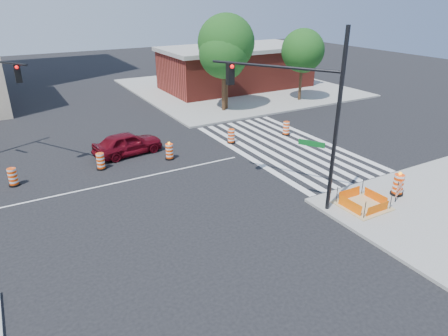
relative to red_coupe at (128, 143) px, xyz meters
The scene contains 18 objects.
ground 4.19m from the red_coupe, 105.54° to the right, with size 120.00×120.00×0.00m, color black.
sidewalk_ne 21.98m from the red_coupe, 39.72° to the left, with size 22.00×22.00×0.15m, color gray.
crosswalk_east 10.64m from the red_coupe, 21.92° to the right, with size 6.75×13.50×0.01m.
lane_centerline 4.19m from the red_coupe, 105.54° to the right, with size 14.00×0.12×0.01m, color silver.
excavation_pit 15.19m from the red_coupe, 58.65° to the right, with size 2.20×2.20×0.90m.
brick_storefront 22.02m from the red_coupe, 39.72° to the left, with size 16.50×8.50×4.60m.
red_coupe is the anchor object (origin of this frame).
signal_pole_se 12.77m from the red_coupe, 63.89° to the right, with size 3.50×5.58×8.54m.
pit_drum 16.63m from the red_coupe, 51.21° to the right, with size 0.66×0.66×1.30m.
barricade 16.70m from the red_coupe, 52.96° to the right, with size 0.90×0.40×1.12m.
tree_north_c 13.10m from the red_coupe, 29.61° to the left, with size 4.29×4.29×7.30m.
tree_north_d 13.98m from the red_coupe, 30.21° to the left, with size 4.97×4.97×8.44m.
tree_north_e 20.53m from the red_coupe, 16.74° to the left, with size 4.09×4.09×6.96m.
median_drum_1 7.15m from the red_coupe, 168.06° to the right, with size 0.60×0.60×1.02m.
median_drum_2 2.72m from the red_coupe, 144.13° to the right, with size 0.60×0.60×1.02m.
median_drum_3 2.99m from the red_coupe, 45.64° to the right, with size 0.60×0.60×1.18m.
median_drum_4 7.25m from the red_coupe, 11.67° to the right, with size 0.60×0.60×1.02m.
median_drum_5 11.81m from the red_coupe, ahead, with size 0.60×0.60×1.02m.
Camera 1 is at (-5.60, -20.77, 9.81)m, focal length 32.00 mm.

